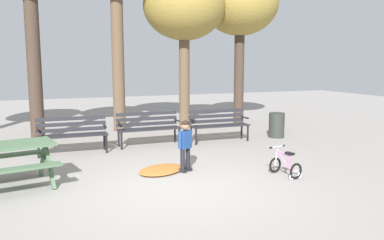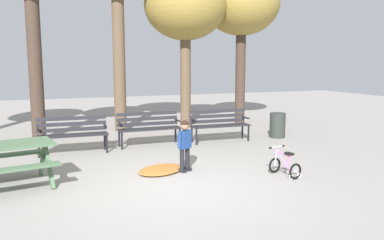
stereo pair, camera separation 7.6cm
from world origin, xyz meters
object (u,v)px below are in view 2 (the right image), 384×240
at_px(park_bench_left, 149,126).
at_px(kids_bicycle, 285,166).
at_px(trash_bin, 278,125).
at_px(park_bench_far_left, 73,132).
at_px(child_standing, 185,142).
at_px(park_bench_right, 219,123).

distance_m(park_bench_left, kids_bicycle, 4.00).
bearing_deg(trash_bin, park_bench_far_left, 178.95).
xyz_separation_m(park_bench_far_left, park_bench_left, (1.90, 0.20, 0.00)).
bearing_deg(park_bench_far_left, child_standing, -52.29).
height_order(child_standing, trash_bin, child_standing).
xyz_separation_m(child_standing, kids_bicycle, (1.64, -0.99, -0.39)).
bearing_deg(trash_bin, park_bench_left, 175.35).
bearing_deg(park_bench_left, park_bench_far_left, -174.10).
relative_size(park_bench_far_left, park_bench_right, 1.00).
distance_m(park_bench_left, child_standing, 2.65).
relative_size(child_standing, trash_bin, 1.45).
height_order(park_bench_far_left, park_bench_left, same).
bearing_deg(child_standing, park_bench_far_left, 127.71).
xyz_separation_m(park_bench_right, kids_bicycle, (-0.26, -3.44, -0.31)).
bearing_deg(park_bench_right, park_bench_far_left, -179.93).
relative_size(child_standing, kids_bicycle, 1.66).
relative_size(park_bench_far_left, kids_bicycle, 2.64).
relative_size(park_bench_right, child_standing, 1.59).
xyz_separation_m(park_bench_right, child_standing, (-1.90, -2.46, 0.08)).
distance_m(park_bench_right, trash_bin, 1.78).
xyz_separation_m(park_bench_left, kids_bicycle, (1.64, -3.64, -0.31)).
bearing_deg(park_bench_left, trash_bin, -4.65).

